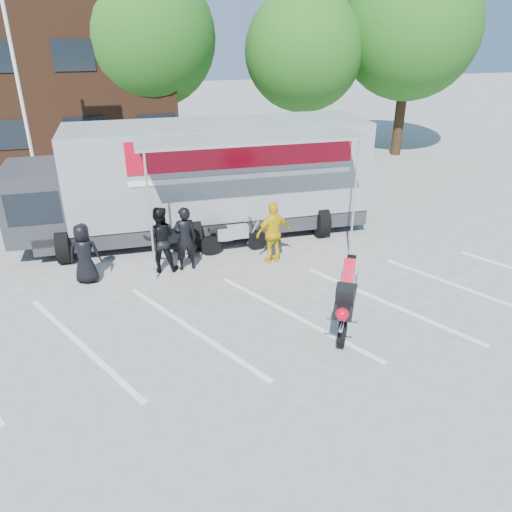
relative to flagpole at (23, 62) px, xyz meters
name	(u,v)px	position (x,y,z in m)	size (l,w,h in m)	color
ground	(300,341)	(6.24, -10.00, -5.05)	(100.00, 100.00, 0.00)	#A0A09B
parking_bay_lines	(286,317)	(6.24, -9.00, -5.05)	(18.00, 5.00, 0.01)	white
flagpole	(23,62)	(0.00, 0.00, 0.00)	(1.61, 0.12, 8.00)	white
tree_left	(147,37)	(4.24, 6.00, 0.51)	(6.12, 6.12, 8.64)	#382314
tree_mid	(304,52)	(11.24, 5.00, -0.11)	(5.44, 5.44, 7.68)	#382314
tree_right	(410,29)	(16.24, 4.50, 0.82)	(6.46, 6.46, 9.12)	#382314
transporter_truck	(206,234)	(5.19, -3.59, -5.05)	(11.06, 5.33, 3.52)	gray
parked_motorcycle	(234,252)	(5.80, -5.18, -5.05)	(0.68, 2.05, 1.08)	#B4B4B9
stunt_bike_rider	(344,330)	(7.35, -9.84, -5.05)	(0.79, 1.69, 1.99)	black
spectator_leather_a	(84,254)	(1.66, -6.06, -4.24)	(0.80, 0.52, 1.63)	black
spectator_leather_b	(185,239)	(4.28, -5.93, -4.15)	(0.66, 0.43, 1.82)	black
spectator_leather_c	(160,239)	(3.61, -5.84, -4.13)	(0.89, 0.70, 1.84)	black
spectator_hivis	(273,233)	(6.74, -6.09, -4.16)	(1.05, 0.44, 1.79)	yellow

